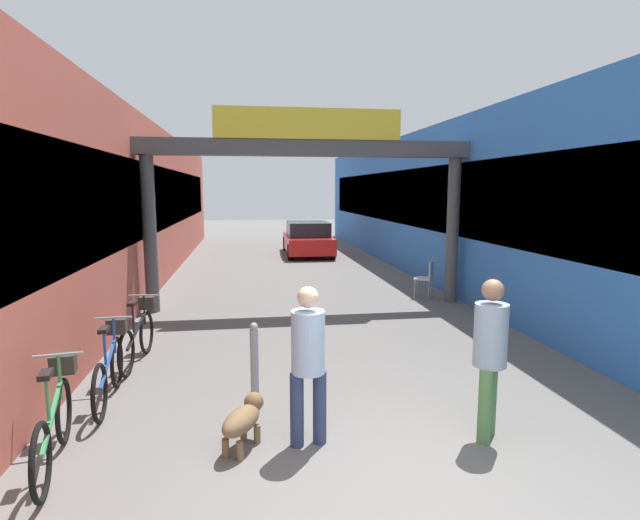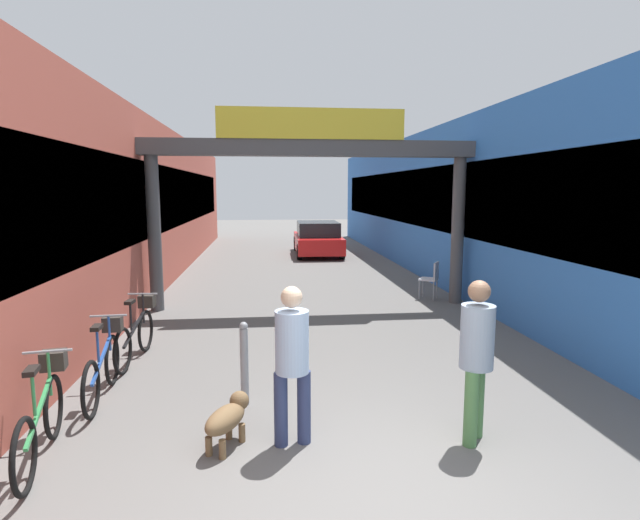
% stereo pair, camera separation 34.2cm
% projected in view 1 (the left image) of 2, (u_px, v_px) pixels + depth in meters
% --- Properties ---
extents(ground_plane, '(80.00, 80.00, 0.00)m').
position_uv_depth(ground_plane, '(417.00, 509.00, 4.08)').
color(ground_plane, '#605E5B').
extents(storefront_left, '(3.00, 26.00, 4.29)m').
position_uv_depth(storefront_left, '(109.00, 206.00, 13.81)').
color(storefront_left, '#B25142').
rests_on(storefront_left, ground_plane).
extents(storefront_right, '(3.00, 26.00, 4.29)m').
position_uv_depth(storefront_right, '(457.00, 204.00, 15.29)').
color(storefront_right, blue).
rests_on(storefront_right, ground_plane).
extents(arcade_sign_gateway, '(7.40, 0.47, 4.29)m').
position_uv_depth(arcade_sign_gateway, '(308.00, 169.00, 10.73)').
color(arcade_sign_gateway, '#4C4C4F').
rests_on(arcade_sign_gateway, ground_plane).
extents(pedestrian_with_dog, '(0.40, 0.38, 1.65)m').
position_uv_depth(pedestrian_with_dog, '(308.00, 356.00, 4.99)').
color(pedestrian_with_dog, navy).
rests_on(pedestrian_with_dog, ground_plane).
extents(pedestrian_companion, '(0.48, 0.48, 1.70)m').
position_uv_depth(pedestrian_companion, '(490.00, 349.00, 5.12)').
color(pedestrian_companion, '#4C7F47').
rests_on(pedestrian_companion, ground_plane).
extents(dog_on_leash, '(0.53, 0.70, 0.50)m').
position_uv_depth(dog_on_leash, '(244.00, 419.00, 5.01)').
color(dog_on_leash, brown).
rests_on(dog_on_leash, ground_plane).
extents(bicycle_green_nearest, '(0.46, 1.68, 0.98)m').
position_uv_depth(bicycle_green_nearest, '(55.00, 418.00, 4.74)').
color(bicycle_green_nearest, black).
rests_on(bicycle_green_nearest, ground_plane).
extents(bicycle_blue_second, '(0.46, 1.69, 0.98)m').
position_uv_depth(bicycle_blue_second, '(110.00, 365.00, 6.17)').
color(bicycle_blue_second, black).
rests_on(bicycle_blue_second, ground_plane).
extents(bicycle_black_third, '(0.46, 1.69, 0.98)m').
position_uv_depth(bicycle_black_third, '(139.00, 334.00, 7.53)').
color(bicycle_black_third, black).
rests_on(bicycle_black_third, ground_plane).
extents(bollard_post_metal, '(0.10, 0.10, 1.03)m').
position_uv_depth(bollard_post_metal, '(255.00, 364.00, 5.97)').
color(bollard_post_metal, gray).
rests_on(bollard_post_metal, ground_plane).
extents(cafe_chair_aluminium_nearer, '(0.55, 0.55, 0.89)m').
position_uv_depth(cafe_chair_aluminium_nearer, '(427.00, 276.00, 11.96)').
color(cafe_chair_aluminium_nearer, gray).
rests_on(cafe_chair_aluminium_nearer, ground_plane).
extents(parked_car_red, '(1.86, 4.03, 1.33)m').
position_uv_depth(parked_car_red, '(308.00, 239.00, 19.96)').
color(parked_car_red, red).
rests_on(parked_car_red, ground_plane).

